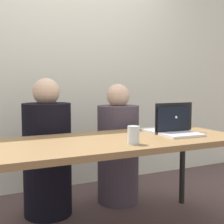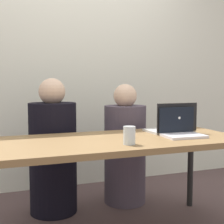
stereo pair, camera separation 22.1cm
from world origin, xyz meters
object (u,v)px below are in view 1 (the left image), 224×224
Objects in this scene: person_on_left at (47,155)px; laptop_back_right at (167,125)px; laptop_front_right at (179,129)px; water_glass_center at (133,136)px; person_on_right at (118,150)px.

person_on_left is 3.28× the size of laptop_back_right.
water_glass_center is (-0.48, -0.15, 0.00)m from laptop_front_right.
person_on_right is at bearing -72.19° from laptop_back_right.
laptop_back_right is at bearing 85.17° from laptop_front_right.
person_on_left reaches higher than water_glass_center.
laptop_back_right is 3.04× the size of water_glass_center.
person_on_right is (0.66, -0.00, -0.02)m from person_on_left.
water_glass_center is at bearing 112.80° from person_on_left.
laptop_front_right is at bearing 17.91° from water_glass_center.
person_on_right reaches higher than laptop_front_right.
laptop_front_right is 0.84× the size of laptop_back_right.
person_on_left reaches higher than laptop_front_right.
laptop_front_right is at bearing 106.60° from person_on_right.
water_glass_center is at bearing 73.06° from person_on_right.
laptop_back_right reaches higher than water_glass_center.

